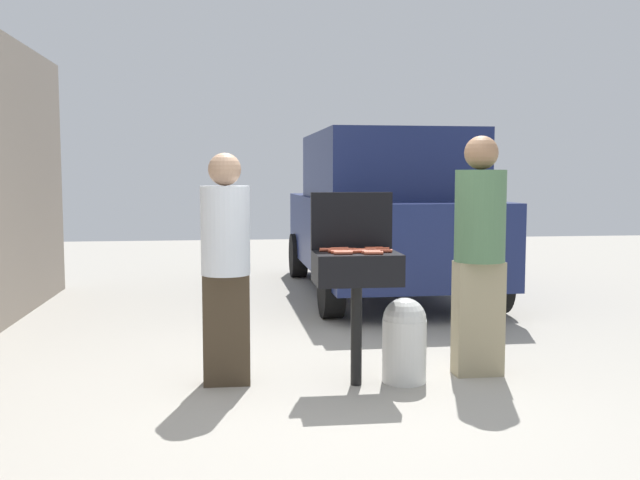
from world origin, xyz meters
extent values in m
plane|color=#9E998E|center=(0.00, 0.00, 0.00)|extent=(24.00, 24.00, 0.00)
cylinder|color=black|center=(0.19, 0.22, 0.37)|extent=(0.08, 0.08, 0.73)
cube|color=black|center=(0.19, 0.22, 0.84)|extent=(0.60, 0.44, 0.22)
cube|color=black|center=(0.19, 0.44, 1.16)|extent=(0.60, 0.05, 0.42)
cylinder|color=#B74C33|center=(0.37, 0.19, 0.97)|extent=(0.13, 0.03, 0.03)
cylinder|color=#AD4228|center=(0.38, 0.31, 0.97)|extent=(0.13, 0.03, 0.03)
cylinder|color=#AD4228|center=(0.24, 0.26, 0.97)|extent=(0.13, 0.03, 0.03)
cylinder|color=#C6593D|center=(0.08, 0.09, 0.97)|extent=(0.13, 0.03, 0.03)
cylinder|color=#AD4228|center=(0.15, 0.19, 0.97)|extent=(0.13, 0.04, 0.03)
cylinder|color=#B74C33|center=(0.09, 0.36, 0.97)|extent=(0.13, 0.04, 0.03)
cylinder|color=#B74C33|center=(0.28, 0.13, 0.97)|extent=(0.13, 0.03, 0.03)
cylinder|color=#C6593D|center=(0.27, 0.23, 0.97)|extent=(0.13, 0.04, 0.03)
cylinder|color=#AD4228|center=(0.34, 0.36, 0.97)|extent=(0.13, 0.03, 0.03)
cylinder|color=#B74C33|center=(0.13, 0.30, 0.97)|extent=(0.13, 0.04, 0.03)
cylinder|color=#C6593D|center=(0.28, 0.06, 0.97)|extent=(0.13, 0.04, 0.03)
cylinder|color=#B74C33|center=(0.06, 0.26, 0.97)|extent=(0.13, 0.04, 0.03)
cylinder|color=#AD4228|center=(0.06, 0.15, 0.97)|extent=(0.13, 0.04, 0.03)
cylinder|color=#AD4228|center=(0.18, 0.16, 0.97)|extent=(0.13, 0.04, 0.03)
cylinder|color=#AD4228|center=(0.05, 0.22, 0.97)|extent=(0.13, 0.03, 0.03)
cylinder|color=#B74C33|center=(0.01, 0.32, 0.97)|extent=(0.13, 0.04, 0.03)
cylinder|color=silver|center=(0.55, 0.25, 0.23)|extent=(0.32, 0.32, 0.46)
sphere|color=silver|center=(0.55, 0.25, 0.46)|extent=(0.31, 0.31, 0.31)
cube|color=#3F3323|center=(-0.73, 0.36, 0.40)|extent=(0.33, 0.18, 0.79)
cylinder|color=silver|center=(-0.73, 0.36, 1.11)|extent=(0.35, 0.35, 0.63)
sphere|color=tan|center=(-0.73, 0.36, 1.54)|extent=(0.23, 0.23, 0.23)
cube|color=gray|center=(1.15, 0.37, 0.43)|extent=(0.36, 0.20, 0.86)
cylinder|color=#4C724C|center=(1.15, 0.37, 1.20)|extent=(0.38, 0.38, 0.68)
sphere|color=#936B4C|center=(1.15, 0.37, 1.66)|extent=(0.25, 0.25, 0.25)
cube|color=navy|center=(1.22, 4.21, 0.77)|extent=(1.98, 4.44, 0.90)
cube|color=navy|center=(1.23, 4.01, 1.62)|extent=(1.81, 2.63, 0.80)
cylinder|color=black|center=(2.16, 2.68, 0.32)|extent=(0.23, 0.64, 0.64)
cylinder|color=black|center=(0.35, 2.65, 0.32)|extent=(0.23, 0.64, 0.64)
cylinder|color=black|center=(2.10, 5.76, 0.32)|extent=(0.23, 0.64, 0.64)
cylinder|color=black|center=(0.29, 5.73, 0.32)|extent=(0.23, 0.64, 0.64)
camera|label=1|loc=(-0.68, -4.72, 1.50)|focal=40.12mm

